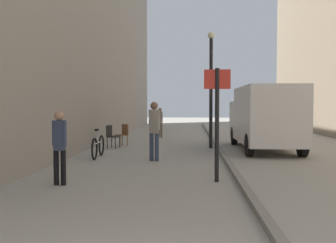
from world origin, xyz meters
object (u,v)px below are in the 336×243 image
street_sign_post (217,115)px  bicycle_leaning (98,146)px  delivery_van (264,117)px  pedestrian_main_foreground (154,127)px  lamp_post (211,82)px  cafe_chair_by_doorway (112,135)px  cafe_chair_near_window (123,133)px  pedestrian_far_crossing (59,142)px  pedestrian_mid_block (160,120)px

street_sign_post → bicycle_leaning: bearing=-42.4°
delivery_van → bicycle_leaning: 6.56m
pedestrian_main_foreground → lamp_post: size_ratio=0.39×
delivery_van → cafe_chair_by_doorway: delivery_van is taller
pedestrian_main_foreground → cafe_chair_by_doorway: (-2.12, 3.43, -0.53)m
cafe_chair_near_window → pedestrian_far_crossing: bearing=135.1°
cafe_chair_by_doorway → street_sign_post: bearing=47.5°
pedestrian_far_crossing → cafe_chair_by_doorway: (-0.40, 7.04, -0.40)m
pedestrian_main_foreground → pedestrian_mid_block: bearing=-66.5°
bicycle_leaning → cafe_chair_near_window: size_ratio=1.88×
cafe_chair_near_window → cafe_chair_by_doorway: bearing=114.1°
pedestrian_mid_block → bicycle_leaning: (-1.41, -7.93, -0.57)m
pedestrian_main_foreground → delivery_van: delivery_van is taller
pedestrian_mid_block → street_sign_post: bearing=-56.6°
cafe_chair_by_doorway → cafe_chair_near_window: bearing=176.2°
pedestrian_far_crossing → lamp_post: 8.34m
pedestrian_main_foreground → cafe_chair_near_window: size_ratio=1.99×
pedestrian_far_crossing → street_sign_post: 3.57m
cafe_chair_near_window → cafe_chair_by_doorway: size_ratio=1.00×
street_sign_post → lamp_post: bearing=-89.8°
pedestrian_far_crossing → bicycle_leaning: (-0.23, 4.21, -0.57)m
cafe_chair_by_doorway → bicycle_leaning: bearing=19.9°
pedestrian_far_crossing → cafe_chair_near_window: size_ratio=1.75×
pedestrian_main_foreground → cafe_chair_near_window: 4.67m
delivery_van → lamp_post: lamp_post is taller
pedestrian_mid_block → delivery_van: bearing=-27.7°
pedestrian_main_foreground → street_sign_post: street_sign_post is taller
lamp_post → cafe_chair_by_doorway: size_ratio=5.06×
pedestrian_mid_block → pedestrian_far_crossing: (-1.18, -12.14, -0.00)m
street_sign_post → cafe_chair_near_window: (-3.56, 7.32, -1.00)m
delivery_van → bicycle_leaning: (-5.98, -2.51, -0.94)m
lamp_post → pedestrian_mid_block: bearing=117.3°
cafe_chair_near_window → bicycle_leaning: bearing=132.1°
cafe_chair_near_window → pedestrian_main_foreground: bearing=157.3°
pedestrian_main_foreground → pedestrian_far_crossing: (-1.72, -3.62, -0.13)m
street_sign_post → pedestrian_main_foreground: bearing=-58.0°
pedestrian_main_foreground → bicycle_leaning: pedestrian_main_foreground is taller
bicycle_leaning → pedestrian_mid_block: bearing=78.0°
pedestrian_mid_block → pedestrian_far_crossing: 12.20m
pedestrian_mid_block → street_sign_post: street_sign_post is taller
pedestrian_main_foreground → delivery_van: bearing=-122.5°
pedestrian_far_crossing → delivery_van: bearing=52.9°
pedestrian_main_foreground → street_sign_post: 3.54m
pedestrian_main_foreground → pedestrian_mid_block: size_ratio=1.14×
street_sign_post → bicycle_leaning: street_sign_post is taller
pedestrian_main_foreground → delivery_van: 5.09m
pedestrian_mid_block → bicycle_leaning: size_ratio=0.93×
delivery_van → lamp_post: bearing=164.5°
delivery_van → street_sign_post: (-2.27, -6.15, 0.23)m
pedestrian_mid_block → cafe_chair_by_doorway: bearing=-85.0°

